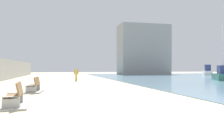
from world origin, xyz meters
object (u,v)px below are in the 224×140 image
Objects in this scene: bench_far at (34,89)px; boat_mid_bay at (224,75)px; boat_nearest at (207,71)px; person_walking at (76,73)px; bench_near at (14,101)px.

bench_far is 23.32m from boat_mid_bay.
boat_nearest is (32.33, 27.68, 0.60)m from bench_far.
boat_mid_bay reaches higher than person_walking.
bench_near is 26.18m from boat_mid_bay.
boat_nearest is at bearing 28.96° from person_walking.
bench_far is 0.48× the size of boat_nearest.
bench_near is 1.00× the size of bench_far.
person_walking is at bearing 172.01° from boat_mid_bay.
person_walking is at bearing 77.85° from bench_near.
person_walking is 18.03m from boat_mid_bay.
bench_far is at bearing -139.43° from boat_nearest.
bench_near is 1.36× the size of person_walking.
boat_mid_bay is at bearing 23.37° from bench_far.
person_walking reaches higher than bench_near.
boat_mid_bay reaches higher than bench_near.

